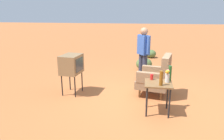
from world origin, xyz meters
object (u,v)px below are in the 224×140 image
tv_on_stand (71,64)px  bottle_tall_amber (161,78)px  flower_vase (167,75)px  person_standing (143,52)px  bottle_wine_green (170,73)px  side_table (158,87)px  armchair (157,77)px  soda_can_red (152,77)px

tv_on_stand → bottle_tall_amber: 2.37m
bottle_tall_amber → flower_vase: size_ratio=1.13×
person_standing → bottle_wine_green: (1.78, 0.60, -0.11)m
bottle_wine_green → bottle_tall_amber: 0.41m
side_table → person_standing: size_ratio=0.41×
armchair → flower_vase: bearing=10.1°
armchair → side_table: armchair is taller
bottle_tall_amber → bottle_wine_green: bearing=150.6°
armchair → flower_vase: (0.90, 0.16, 0.32)m
flower_vase → soda_can_red: bearing=-111.0°
person_standing → side_table: bearing=10.2°
side_table → tv_on_stand: bearing=-109.9°
person_standing → flower_vase: size_ratio=6.19×
side_table → tv_on_stand: size_ratio=0.65×
side_table → soda_can_red: 0.29m
bottle_wine_green → bottle_tall_amber: bottle_wine_green is taller
armchair → side_table: 0.98m
bottle_wine_green → bottle_tall_amber: bearing=-29.4°
bottle_wine_green → side_table: bearing=-48.9°
tv_on_stand → bottle_tall_amber: bearing=67.1°
armchair → bottle_wine_green: (0.77, 0.22, 0.33)m
armchair → soda_can_red: armchair is taller
armchair → flower_vase: 0.97m
person_standing → bottle_tall_amber: (2.13, 0.39, -0.12)m
bottle_wine_green → soda_can_red: bearing=-88.7°
armchair → tv_on_stand: 2.19m
person_standing → bottle_tall_amber: bearing=10.5°
tv_on_stand → soda_can_red: (0.58, 2.01, -0.05)m
side_table → person_standing: person_standing is taller
person_standing → armchair: bearing=20.4°
soda_can_red → bottle_wine_green: bearing=91.3°
side_table → bottle_tall_amber: (0.15, 0.04, 0.25)m
tv_on_stand → armchair: bearing=95.4°
armchair → side_table: (0.98, -0.02, 0.07)m
side_table → bottle_wine_green: size_ratio=2.08×
armchair → person_standing: 1.16m
armchair → flower_vase: armchair is taller
person_standing → flower_vase: person_standing is taller
side_table → soda_can_red: soda_can_red is taller
armchair → person_standing: bearing=-159.6°
person_standing → bottle_wine_green: size_ratio=5.12×
side_table → tv_on_stand: tv_on_stand is taller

